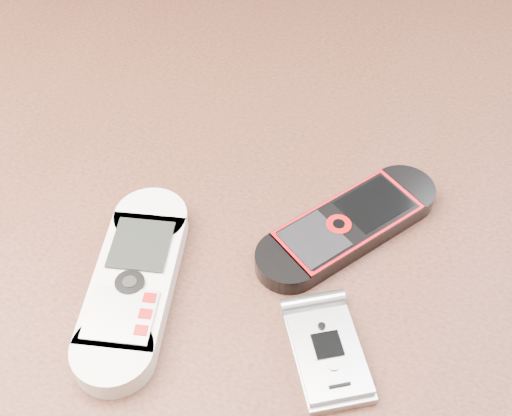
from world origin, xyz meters
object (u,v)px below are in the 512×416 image
(nokia_white, at_px, (134,282))
(motorola_razr, at_px, (328,352))
(table, at_px, (251,290))
(nokia_black_red, at_px, (348,225))

(nokia_white, height_order, motorola_razr, nokia_white)
(table, distance_m, nokia_white, 0.16)
(nokia_white, bearing_deg, nokia_black_red, 25.99)
(table, height_order, nokia_white, nokia_white)
(nokia_black_red, bearing_deg, table, -139.33)
(table, xyz_separation_m, motorola_razr, (0.10, -0.10, 0.11))
(table, distance_m, nokia_black_red, 0.14)
(motorola_razr, bearing_deg, table, 100.91)
(nokia_white, relative_size, nokia_black_red, 1.04)
(nokia_black_red, distance_m, motorola_razr, 0.11)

